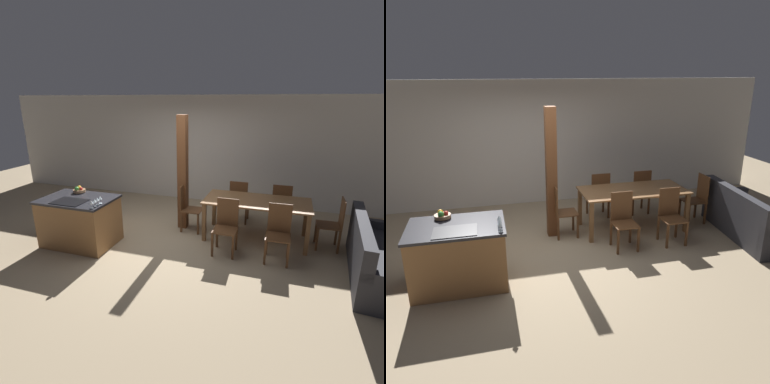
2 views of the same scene
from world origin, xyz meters
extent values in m
plane|color=#9E896B|center=(0.00, 0.00, 0.00)|extent=(16.00, 16.00, 0.00)
cube|color=beige|center=(0.00, 2.56, 1.35)|extent=(11.20, 0.08, 2.70)
cube|color=olive|center=(-1.31, -0.60, 0.42)|extent=(1.26, 0.86, 0.85)
cube|color=#232328|center=(-1.31, -0.60, 0.87)|extent=(1.30, 0.90, 0.04)
cube|color=black|center=(-1.31, -0.81, 0.89)|extent=(0.56, 0.40, 0.01)
cylinder|color=#99704C|center=(-1.51, -0.29, 0.92)|extent=(0.23, 0.23, 0.05)
sphere|color=red|center=(-1.46, -0.30, 0.97)|extent=(0.07, 0.07, 0.07)
sphere|color=gold|center=(-1.53, -0.25, 0.97)|extent=(0.08, 0.08, 0.08)
sphere|color=#3D8E38|center=(-1.52, -0.34, 0.97)|extent=(0.08, 0.08, 0.08)
cylinder|color=silver|center=(-0.74, -0.97, 0.90)|extent=(0.06, 0.06, 0.00)
cylinder|color=silver|center=(-0.74, -0.97, 0.94)|extent=(0.01, 0.01, 0.07)
cone|color=silver|center=(-0.74, -0.97, 1.00)|extent=(0.06, 0.06, 0.06)
cylinder|color=silver|center=(-0.74, -0.89, 0.90)|extent=(0.06, 0.06, 0.00)
cylinder|color=silver|center=(-0.74, -0.89, 0.94)|extent=(0.01, 0.01, 0.07)
cone|color=silver|center=(-0.74, -0.89, 1.00)|extent=(0.06, 0.06, 0.06)
cylinder|color=silver|center=(-0.74, -0.82, 0.90)|extent=(0.06, 0.06, 0.00)
cylinder|color=silver|center=(-0.74, -0.82, 0.94)|extent=(0.01, 0.01, 0.07)
cone|color=silver|center=(-0.74, -0.82, 1.00)|extent=(0.06, 0.06, 0.06)
cylinder|color=silver|center=(-0.74, -0.74, 0.90)|extent=(0.06, 0.06, 0.00)
cylinder|color=silver|center=(-0.74, -0.74, 0.94)|extent=(0.01, 0.01, 0.07)
cone|color=silver|center=(-0.74, -0.74, 1.00)|extent=(0.06, 0.06, 0.06)
cube|color=brown|center=(1.76, 0.60, 0.76)|extent=(1.96, 0.93, 0.03)
cube|color=brown|center=(0.84, 0.20, 0.37)|extent=(0.07, 0.07, 0.75)
cube|color=brown|center=(2.67, 0.20, 0.37)|extent=(0.07, 0.07, 0.75)
cube|color=brown|center=(0.84, 1.00, 0.37)|extent=(0.07, 0.07, 0.75)
cube|color=brown|center=(2.67, 1.00, 0.37)|extent=(0.07, 0.07, 0.75)
cube|color=brown|center=(1.31, -0.16, 0.44)|extent=(0.40, 0.40, 0.02)
cube|color=brown|center=(1.31, 0.03, 0.70)|extent=(0.38, 0.02, 0.50)
cube|color=brown|center=(1.14, -0.34, 0.22)|extent=(0.04, 0.04, 0.43)
cube|color=brown|center=(1.49, -0.34, 0.22)|extent=(0.04, 0.04, 0.43)
cube|color=brown|center=(1.14, 0.01, 0.22)|extent=(0.04, 0.04, 0.43)
cube|color=brown|center=(1.49, 0.01, 0.22)|extent=(0.04, 0.04, 0.43)
cube|color=brown|center=(2.20, -0.16, 0.44)|extent=(0.40, 0.40, 0.02)
cube|color=brown|center=(2.20, 0.03, 0.70)|extent=(0.38, 0.02, 0.50)
cube|color=brown|center=(2.02, -0.34, 0.22)|extent=(0.04, 0.04, 0.43)
cube|color=brown|center=(2.37, -0.34, 0.22)|extent=(0.04, 0.04, 0.43)
cube|color=brown|center=(2.02, 0.01, 0.22)|extent=(0.04, 0.04, 0.43)
cube|color=brown|center=(2.37, 0.01, 0.22)|extent=(0.04, 0.04, 0.43)
cube|color=brown|center=(1.31, 1.36, 0.44)|extent=(0.40, 0.40, 0.02)
cube|color=brown|center=(1.31, 1.17, 0.70)|extent=(0.38, 0.02, 0.50)
cube|color=brown|center=(1.49, 1.54, 0.22)|extent=(0.04, 0.04, 0.43)
cube|color=brown|center=(1.14, 1.54, 0.22)|extent=(0.04, 0.04, 0.43)
cube|color=brown|center=(1.49, 1.19, 0.22)|extent=(0.04, 0.04, 0.43)
cube|color=brown|center=(1.14, 1.19, 0.22)|extent=(0.04, 0.04, 0.43)
cube|color=brown|center=(2.20, 1.36, 0.44)|extent=(0.40, 0.40, 0.02)
cube|color=brown|center=(2.20, 1.17, 0.70)|extent=(0.38, 0.02, 0.50)
cube|color=brown|center=(2.37, 1.54, 0.22)|extent=(0.04, 0.04, 0.43)
cube|color=brown|center=(2.02, 1.54, 0.22)|extent=(0.04, 0.04, 0.43)
cube|color=brown|center=(2.37, 1.19, 0.22)|extent=(0.04, 0.04, 0.43)
cube|color=brown|center=(2.02, 1.19, 0.22)|extent=(0.04, 0.04, 0.43)
cube|color=brown|center=(0.48, 0.60, 0.44)|extent=(0.40, 0.40, 0.02)
cube|color=brown|center=(0.29, 0.60, 0.70)|extent=(0.02, 0.38, 0.50)
cube|color=brown|center=(0.65, 0.42, 0.22)|extent=(0.04, 0.04, 0.43)
cube|color=brown|center=(0.65, 0.78, 0.22)|extent=(0.04, 0.04, 0.43)
cube|color=brown|center=(0.30, 0.42, 0.22)|extent=(0.04, 0.04, 0.43)
cube|color=brown|center=(0.30, 0.78, 0.22)|extent=(0.04, 0.04, 0.43)
cube|color=brown|center=(3.03, 0.60, 0.44)|extent=(0.40, 0.40, 0.02)
cube|color=brown|center=(3.22, 0.60, 0.70)|extent=(0.02, 0.38, 0.50)
cube|color=brown|center=(2.86, 0.78, 0.22)|extent=(0.04, 0.04, 0.43)
cube|color=brown|center=(2.86, 0.42, 0.22)|extent=(0.04, 0.04, 0.43)
cube|color=brown|center=(3.21, 0.78, 0.22)|extent=(0.04, 0.04, 0.43)
cube|color=brown|center=(3.21, 0.42, 0.22)|extent=(0.04, 0.04, 0.43)
cube|color=#2D2D33|center=(3.75, -0.21, 0.22)|extent=(1.10, 2.11, 0.44)
cube|color=#2D2D33|center=(3.38, -0.17, 0.66)|extent=(0.37, 2.03, 0.43)
cube|color=#2D2D33|center=(3.85, 0.72, 0.29)|extent=(0.90, 0.23, 0.58)
cube|color=brown|center=(0.25, 0.70, 1.16)|extent=(0.18, 0.18, 2.31)
camera|label=1|loc=(2.22, -4.83, 2.60)|focal=28.00mm
camera|label=2|loc=(-0.86, -5.53, 2.91)|focal=35.00mm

